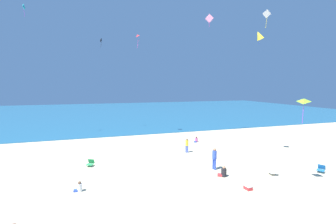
{
  "coord_description": "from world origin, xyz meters",
  "views": [
    {
      "loc": [
        -6.04,
        -11.91,
        6.63
      ],
      "look_at": [
        0.0,
        6.65,
        4.46
      ],
      "focal_mm": 25.18,
      "sensor_mm": 36.0,
      "label": 1
    }
  ],
  "objects_px": {
    "beach_chair_far_right": "(273,171)",
    "person_5": "(223,173)",
    "kite_white": "(267,14)",
    "person_1": "(214,157)",
    "beach_chair_far_left": "(321,169)",
    "kite_yellow": "(259,35)",
    "person_4": "(187,144)",
    "kite_red": "(137,36)",
    "kite_lime": "(304,101)",
    "person_2": "(79,188)",
    "kite_teal": "(24,7)",
    "beach_chair_mid_beach": "(90,163)",
    "person_0": "(196,140)",
    "kite_black": "(101,41)",
    "kite_pink": "(209,19)",
    "cooler_box": "(248,188)"
  },
  "relations": [
    {
      "from": "beach_chair_far_right",
      "to": "person_5",
      "type": "bearing_deg",
      "value": 87.73
    },
    {
      "from": "kite_white",
      "to": "person_1",
      "type": "bearing_deg",
      "value": -152.31
    },
    {
      "from": "beach_chair_far_left",
      "to": "kite_yellow",
      "type": "relative_size",
      "value": 0.64
    },
    {
      "from": "person_4",
      "to": "kite_red",
      "type": "distance_m",
      "value": 15.58
    },
    {
      "from": "person_1",
      "to": "kite_lime",
      "type": "height_order",
      "value": "kite_lime"
    },
    {
      "from": "beach_chair_far_left",
      "to": "beach_chair_far_right",
      "type": "bearing_deg",
      "value": -38.57
    },
    {
      "from": "beach_chair_far_right",
      "to": "person_1",
      "type": "height_order",
      "value": "person_1"
    },
    {
      "from": "kite_lime",
      "to": "person_2",
      "type": "bearing_deg",
      "value": 164.52
    },
    {
      "from": "beach_chair_far_right",
      "to": "kite_teal",
      "type": "relative_size",
      "value": 0.47
    },
    {
      "from": "person_2",
      "to": "kite_white",
      "type": "xyz_separation_m",
      "value": [
        17.93,
        4.98,
        13.52
      ]
    },
    {
      "from": "beach_chair_mid_beach",
      "to": "person_1",
      "type": "xyz_separation_m",
      "value": [
        9.37,
        -3.93,
        0.75
      ]
    },
    {
      "from": "person_0",
      "to": "kite_black",
      "type": "relative_size",
      "value": 0.52
    },
    {
      "from": "person_4",
      "to": "person_1",
      "type": "bearing_deg",
      "value": -152.62
    },
    {
      "from": "kite_black",
      "to": "kite_teal",
      "type": "xyz_separation_m",
      "value": [
        -8.85,
        -2.83,
        2.84
      ]
    },
    {
      "from": "kite_black",
      "to": "kite_lime",
      "type": "relative_size",
      "value": 0.78
    },
    {
      "from": "kite_yellow",
      "to": "person_0",
      "type": "bearing_deg",
      "value": 111.37
    },
    {
      "from": "beach_chair_far_right",
      "to": "beach_chair_mid_beach",
      "type": "bearing_deg",
      "value": 75.68
    },
    {
      "from": "beach_chair_far_left",
      "to": "kite_lime",
      "type": "xyz_separation_m",
      "value": [
        -3.91,
        -1.56,
        5.43
      ]
    },
    {
      "from": "kite_white",
      "to": "beach_chair_far_left",
      "type": "bearing_deg",
      "value": -92.62
    },
    {
      "from": "person_0",
      "to": "person_1",
      "type": "height_order",
      "value": "person_1"
    },
    {
      "from": "person_1",
      "to": "person_5",
      "type": "distance_m",
      "value": 1.66
    },
    {
      "from": "beach_chair_far_left",
      "to": "kite_red",
      "type": "distance_m",
      "value": 24.16
    },
    {
      "from": "person_5",
      "to": "kite_pink",
      "type": "height_order",
      "value": "kite_pink"
    },
    {
      "from": "beach_chair_far_left",
      "to": "beach_chair_far_right",
      "type": "distance_m",
      "value": 4.02
    },
    {
      "from": "beach_chair_far_right",
      "to": "cooler_box",
      "type": "distance_m",
      "value": 3.65
    },
    {
      "from": "person_2",
      "to": "kite_black",
      "type": "relative_size",
      "value": 0.5
    },
    {
      "from": "person_2",
      "to": "kite_teal",
      "type": "bearing_deg",
      "value": -63.99
    },
    {
      "from": "kite_yellow",
      "to": "kite_white",
      "type": "xyz_separation_m",
      "value": [
        2.63,
        2.28,
        2.67
      ]
    },
    {
      "from": "person_4",
      "to": "kite_pink",
      "type": "height_order",
      "value": "kite_pink"
    },
    {
      "from": "kite_black",
      "to": "kite_lime",
      "type": "xyz_separation_m",
      "value": [
        11.18,
        -24.4,
        -7.37
      ]
    },
    {
      "from": "kite_pink",
      "to": "kite_black",
      "type": "relative_size",
      "value": 1.23
    },
    {
      "from": "kite_white",
      "to": "kite_teal",
      "type": "xyz_separation_m",
      "value": [
        -24.26,
        12.8,
        2.16
      ]
    },
    {
      "from": "beach_chair_far_right",
      "to": "kite_red",
      "type": "xyz_separation_m",
      "value": [
        -6.88,
        16.8,
        12.69
      ]
    },
    {
      "from": "beach_chair_far_right",
      "to": "kite_teal",
      "type": "xyz_separation_m",
      "value": [
        -19.97,
        19.36,
        15.63
      ]
    },
    {
      "from": "person_1",
      "to": "cooler_box",
      "type": "bearing_deg",
      "value": -101.37
    },
    {
      "from": "person_1",
      "to": "kite_lime",
      "type": "relative_size",
      "value": 1.04
    },
    {
      "from": "person_1",
      "to": "person_4",
      "type": "distance_m",
      "value": 5.14
    },
    {
      "from": "person_4",
      "to": "kite_black",
      "type": "xyz_separation_m",
      "value": [
        -7.32,
        14.63,
        12.25
      ]
    },
    {
      "from": "kite_yellow",
      "to": "beach_chair_far_left",
      "type": "bearing_deg",
      "value": -64.99
    },
    {
      "from": "person_5",
      "to": "kite_lime",
      "type": "bearing_deg",
      "value": 171.68
    },
    {
      "from": "person_1",
      "to": "kite_teal",
      "type": "height_order",
      "value": "kite_teal"
    },
    {
      "from": "beach_chair_far_right",
      "to": "kite_white",
      "type": "xyz_separation_m",
      "value": [
        4.29,
        6.56,
        13.47
      ]
    },
    {
      "from": "kite_red",
      "to": "kite_black",
      "type": "height_order",
      "value": "kite_black"
    },
    {
      "from": "beach_chair_mid_beach",
      "to": "kite_black",
      "type": "distance_m",
      "value": 20.46
    },
    {
      "from": "beach_chair_far_right",
      "to": "kite_teal",
      "type": "height_order",
      "value": "kite_teal"
    },
    {
      "from": "kite_red",
      "to": "kite_teal",
      "type": "height_order",
      "value": "kite_teal"
    },
    {
      "from": "person_1",
      "to": "beach_chair_far_left",
      "type": "bearing_deg",
      "value": -37.38
    },
    {
      "from": "person_2",
      "to": "kite_white",
      "type": "relative_size",
      "value": 0.37
    },
    {
      "from": "beach_chair_mid_beach",
      "to": "person_4",
      "type": "distance_m",
      "value": 9.26
    },
    {
      "from": "person_4",
      "to": "kite_lime",
      "type": "xyz_separation_m",
      "value": [
        3.86,
        -9.77,
        4.88
      ]
    }
  ]
}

